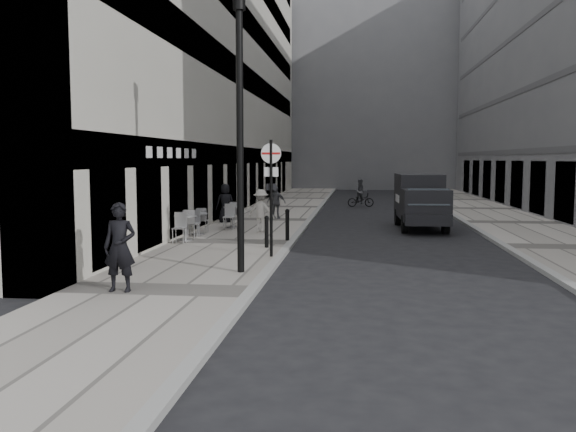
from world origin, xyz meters
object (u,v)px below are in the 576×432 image
object	(u,v)px
lamppost	(240,120)
cyclist	(361,196)
walking_man	(120,247)
panel_van	(420,198)
sign_post	(271,182)

from	to	relation	value
lamppost	cyclist	world-z (taller)	lamppost
lamppost	cyclist	distance (m)	22.98
walking_man	panel_van	distance (m)	15.46
walking_man	cyclist	bearing A→B (deg)	77.39
sign_post	lamppost	size ratio (longest dim) A/B	0.50
lamppost	panel_van	world-z (taller)	lamppost
cyclist	sign_post	bearing A→B (deg)	-104.69
sign_post	lamppost	distance (m)	2.96
walking_man	cyclist	size ratio (longest dim) A/B	1.10
sign_post	cyclist	world-z (taller)	sign_post
lamppost	sign_post	bearing A→B (deg)	80.79
sign_post	panel_van	world-z (taller)	sign_post
sign_post	lamppost	bearing A→B (deg)	-100.29
walking_man	panel_van	size ratio (longest dim) A/B	0.39
panel_van	cyclist	bearing A→B (deg)	100.36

